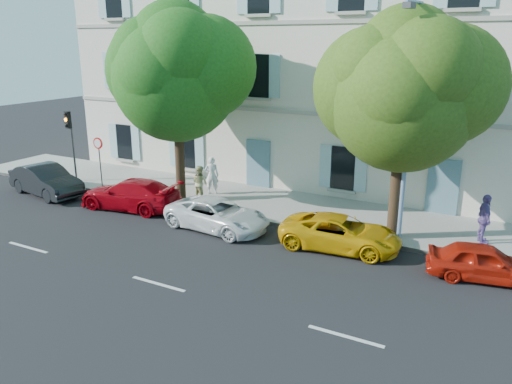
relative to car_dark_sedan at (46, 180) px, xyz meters
The scene contains 17 objects.
ground 10.82m from the car_dark_sedan, ahead, with size 90.00×90.00×0.00m, color black.
sidewalk 11.37m from the car_dark_sedan, 18.53° to the left, with size 36.00×4.50×0.15m, color #A09E96.
kerb 10.88m from the car_dark_sedan, ahead, with size 36.00×0.16×0.16m, color #9E998E.
building 15.20m from the car_dark_sedan, 41.01° to the left, with size 28.00×7.00×12.00m, color beige.
car_dark_sedan is the anchor object (origin of this frame).
car_red_coupe 5.04m from the car_dark_sedan, ahead, with size 1.88×4.64×1.35m, color #A3040F.
car_white_coupe 9.81m from the car_dark_sedan, ahead, with size 1.99×4.32×1.20m, color white.
car_yellow_supercar 14.76m from the car_dark_sedan, ahead, with size 1.99×4.31×1.20m, color #E0A209.
car_red_hatchback 19.50m from the car_dark_sedan, ahead, with size 1.37×3.40×1.16m, color #B21A0A.
tree_left 8.38m from the car_dark_sedan, 18.52° to the left, with size 5.48×5.48×8.49m.
tree_right 16.96m from the car_dark_sedan, ahead, with size 5.17×5.17×7.97m.
traffic_light 2.94m from the car_dark_sedan, 100.20° to the left, with size 0.32×0.41×3.65m.
road_sign 2.84m from the car_dark_sedan, 50.73° to the left, with size 0.58×0.08×2.50m.
street_lamp 17.08m from the car_dark_sedan, ahead, with size 0.32×1.77×8.27m.
pedestrian_a 8.08m from the car_dark_sedan, 26.39° to the left, with size 0.66×0.43×1.81m, color silver.
pedestrian_b 7.71m from the car_dark_sedan, 18.96° to the left, with size 0.79×0.61×1.62m, color tan.
pedestrian_c 19.47m from the car_dark_sedan, ahead, with size 1.07×0.44×1.82m, color #6A5094.
Camera 1 is at (9.25, -14.79, 7.15)m, focal length 35.00 mm.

